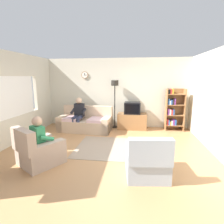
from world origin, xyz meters
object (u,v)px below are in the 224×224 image
object	(u,v)px
bookshelf	(173,110)
armchair_near_bookshelf	(147,162)
armchair_near_window	(39,152)
person_on_couch	(78,113)
tv_stand	(132,121)
person_in_left_armchair	(42,138)
tv	(132,108)
couch	(86,122)
floor_lamp	(115,91)

from	to	relation	value
bookshelf	armchair_near_bookshelf	bearing A→B (deg)	-108.37
armchair_near_window	person_on_couch	bearing A→B (deg)	88.05
tv_stand	person_in_left_armchair	world-z (taller)	person_in_left_armchair
bookshelf	armchair_near_window	xyz separation A→B (m)	(-3.54, -3.26, -0.49)
bookshelf	armchair_near_bookshelf	world-z (taller)	bookshelf
tv_stand	bookshelf	xyz separation A→B (m)	(1.52, 0.07, 0.48)
person_on_couch	tv_stand	bearing A→B (deg)	17.79
tv	bookshelf	bearing A→B (deg)	3.51
couch	armchair_near_window	bearing A→B (deg)	-96.64
couch	person_on_couch	bearing A→B (deg)	-153.91
bookshelf	armchair_near_window	distance (m)	4.83
tv_stand	person_on_couch	world-z (taller)	person_on_couch
armchair_near_bookshelf	person_in_left_armchair	bearing A→B (deg)	174.07
floor_lamp	person_in_left_armchair	size ratio (longest dim) A/B	1.65
floor_lamp	person_in_left_armchair	distance (m)	3.56
tv	armchair_near_bookshelf	distance (m)	3.40
couch	bookshelf	distance (m)	3.31
tv_stand	person_in_left_armchair	size ratio (longest dim) A/B	0.98
armchair_near_bookshelf	person_in_left_armchair	size ratio (longest dim) A/B	0.86
couch	armchair_near_bookshelf	distance (m)	3.53
tv_stand	armchair_near_window	bearing A→B (deg)	-122.35
couch	person_on_couch	world-z (taller)	person_on_couch
tv_stand	couch	bearing A→B (deg)	-163.37
armchair_near_window	couch	bearing A→B (deg)	83.36
armchair_near_bookshelf	floor_lamp	bearing A→B (deg)	107.27
tv	armchair_near_bookshelf	size ratio (longest dim) A/B	0.62
tv	person_in_left_armchair	xyz separation A→B (m)	(-1.97, -3.09, -0.21)
couch	tv_stand	distance (m)	1.78
tv	bookshelf	xyz separation A→B (m)	(1.52, 0.09, -0.04)
couch	floor_lamp	bearing A→B (deg)	30.88
tv	person_on_couch	xyz separation A→B (m)	(-1.93, -0.60, -0.12)
bookshelf	person_on_couch	world-z (taller)	bookshelf
couch	person_on_couch	distance (m)	0.46
floor_lamp	armchair_near_bookshelf	distance (m)	3.80
person_on_couch	floor_lamp	bearing A→B (deg)	30.05
tv	armchair_near_bookshelf	world-z (taller)	tv
couch	armchair_near_bookshelf	world-z (taller)	same
couch	tv_stand	bearing A→B (deg)	16.63
floor_lamp	armchair_near_window	xyz separation A→B (m)	(-1.33, -3.29, -1.16)
tv	floor_lamp	distance (m)	0.94
bookshelf	person_in_left_armchair	distance (m)	4.73
floor_lamp	armchair_near_bookshelf	xyz separation A→B (m)	(1.07, -3.45, -1.16)
tv	armchair_near_bookshelf	bearing A→B (deg)	-83.39
tv_stand	person_on_couch	size ratio (longest dim) A/B	0.89
armchair_near_window	person_on_couch	world-z (taller)	person_on_couch
bookshelf	tv_stand	bearing A→B (deg)	-177.41
couch	armchair_near_window	distance (m)	2.69
couch	bookshelf	world-z (taller)	bookshelf
tv	armchair_near_window	bearing A→B (deg)	-122.55
bookshelf	person_on_couch	bearing A→B (deg)	-168.72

